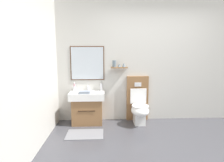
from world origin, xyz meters
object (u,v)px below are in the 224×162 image
toilet (139,106)px  toothbrush_cup (75,88)px  soap_dispenser (101,87)px  vanity_sink_left (87,107)px  folded_hand_towel (85,92)px

toilet → toothbrush_cup: bearing=173.4°
soap_dispenser → vanity_sink_left: bearing=-151.9°
toothbrush_cup → soap_dispenser: toothbrush_cup is taller
vanity_sink_left → soap_dispenser: (0.30, 0.16, 0.40)m
vanity_sink_left → toothbrush_cup: (-0.29, 0.15, 0.38)m
vanity_sink_left → toilet: (1.11, -0.01, 0.01)m
toilet → soap_dispenser: size_ratio=5.30×
vanity_sink_left → soap_dispenser: size_ratio=3.89×
vanity_sink_left → soap_dispenser: soap_dispenser is taller
toilet → vanity_sink_left: bearing=179.4°
soap_dispenser → folded_hand_towel: soap_dispenser is taller
toothbrush_cup → soap_dispenser: size_ratio=1.02×
vanity_sink_left → folded_hand_towel: (-0.04, -0.13, 0.34)m
toothbrush_cup → folded_hand_towel: toothbrush_cup is taller
vanity_sink_left → toothbrush_cup: 0.50m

